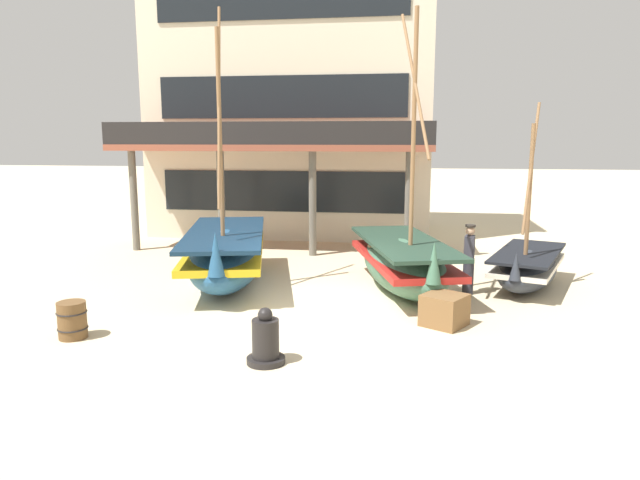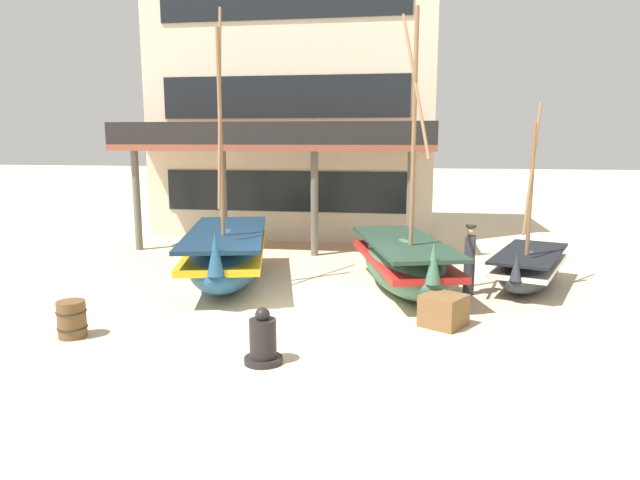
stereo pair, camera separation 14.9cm
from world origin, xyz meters
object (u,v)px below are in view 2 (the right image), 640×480
harbor_building_main (298,102)px  fisherman_by_hull (469,260)px  fishing_boat_near_left (404,263)px  fishing_boat_far_right (529,268)px  cargo_crate (444,310)px  capstan_winch (263,341)px  fishing_boat_centre_large (227,254)px  wooden_barrel (72,319)px

harbor_building_main → fisherman_by_hull: bearing=-56.6°
fishing_boat_near_left → harbor_building_main: size_ratio=0.61×
fishing_boat_far_right → cargo_crate: bearing=-123.7°
fishing_boat_near_left → cargo_crate: bearing=-72.2°
cargo_crate → harbor_building_main: (-5.21, 11.47, 4.77)m
harbor_building_main → capstan_winch: bearing=-81.2°
fishing_boat_centre_large → wooden_barrel: fishing_boat_centre_large is taller
fishing_boat_far_right → wooden_barrel: size_ratio=6.50×
capstan_winch → harbor_building_main: size_ratio=0.09×
cargo_crate → harbor_building_main: 13.47m
fisherman_by_hull → capstan_winch: bearing=-127.5°
fishing_boat_far_right → wooden_barrel: (-9.17, -5.14, -0.17)m
fishing_boat_far_right → capstan_winch: size_ratio=4.75×
fishing_boat_centre_large → cargo_crate: size_ratio=8.93×
fisherman_by_hull → cargo_crate: fisherman_by_hull is taller
fisherman_by_hull → capstan_winch: (-3.77, -4.92, -0.46)m
fishing_boat_near_left → fishing_boat_far_right: size_ratio=1.45×
fishing_boat_centre_large → harbor_building_main: bearing=89.1°
fishing_boat_far_right → wooden_barrel: 10.52m
wooden_barrel → cargo_crate: bearing=14.4°
capstan_winch → fishing_boat_centre_large: bearing=114.3°
fishing_boat_centre_large → wooden_barrel: (-1.58, -4.41, -0.41)m
wooden_barrel → harbor_building_main: size_ratio=0.06×
fisherman_by_hull → harbor_building_main: harbor_building_main is taller
fisherman_by_hull → harbor_building_main: (-5.92, 8.99, 4.25)m
fishing_boat_centre_large → capstan_winch: (2.29, -5.06, -0.38)m
fishing_boat_centre_large → harbor_building_main: size_ratio=0.63×
fishing_boat_centre_large → fishing_boat_far_right: size_ratio=1.50×
cargo_crate → fishing_boat_near_left: bearing=107.8°
capstan_winch → wooden_barrel: 3.93m
fishing_boat_centre_large → fishing_boat_far_right: fishing_boat_centre_large is taller
fishing_boat_far_right → capstan_winch: (-5.30, -5.79, -0.14)m
capstan_winch → harbor_building_main: harbor_building_main is taller
fishing_boat_far_right → fishing_boat_centre_large: bearing=-174.5°
fisherman_by_hull → cargo_crate: size_ratio=2.21×
cargo_crate → fishing_boat_centre_large: bearing=153.8°
cargo_crate → wooden_barrel: bearing=-165.6°
fishing_boat_centre_large → capstan_winch: 5.57m
fishing_boat_near_left → fishing_boat_centre_large: (-4.51, 0.01, 0.06)m
fishing_boat_centre_large → harbor_building_main: harbor_building_main is taller
wooden_barrel → cargo_crate: (6.94, 1.78, -0.03)m
fishing_boat_near_left → fishing_boat_centre_large: 4.51m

